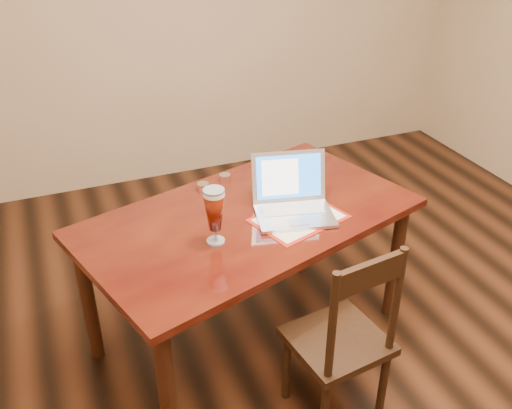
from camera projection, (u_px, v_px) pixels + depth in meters
name	position (u px, v px, depth m)	size (l,w,h in m)	color
ground	(346.00, 379.00, 2.80)	(5.00, 5.00, 0.00)	black
room_shell	(387.00, 8.00, 1.92)	(4.51, 5.01, 2.71)	tan
dining_table	(250.00, 229.00, 2.76)	(1.78, 1.32, 1.01)	#51190A
dining_chair	(342.00, 340.00, 2.43)	(0.44, 0.42, 0.92)	black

